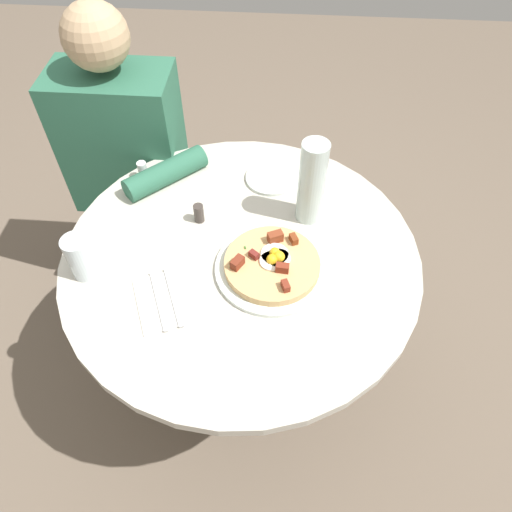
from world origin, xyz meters
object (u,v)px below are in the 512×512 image
at_px(fork, 173,297).
at_px(pepper_shaker, 199,213).
at_px(bread_plate, 271,178).
at_px(water_glass, 81,257).
at_px(breakfast_pizza, 272,263).
at_px(water_bottle, 312,183).
at_px(salt_shaker, 143,170).
at_px(pizza_plate, 272,268).
at_px(dining_table, 242,288).
at_px(knife, 159,300).
at_px(person_seated, 134,182).

height_order(fork, pepper_shaker, pepper_shaker).
xyz_separation_m(bread_plate, water_glass, (-0.45, -0.39, 0.06)).
xyz_separation_m(breakfast_pizza, fork, (-0.24, -0.11, -0.02)).
distance_m(breakfast_pizza, water_bottle, 0.24).
relative_size(salt_shaker, pepper_shaker, 1.02).
relative_size(pizza_plate, water_glass, 2.39).
xyz_separation_m(dining_table, knife, (-0.18, -0.17, 0.17)).
bearing_deg(person_seated, water_glass, -84.56).
height_order(person_seated, salt_shaker, person_seated).
distance_m(dining_table, person_seated, 0.64).
bearing_deg(salt_shaker, pizza_plate, -38.56).
distance_m(dining_table, knife, 0.30).
height_order(water_glass, water_bottle, water_bottle).
height_order(dining_table, water_bottle, water_bottle).
distance_m(person_seated, water_glass, 0.62).
bearing_deg(water_bottle, fork, -136.80).
bearing_deg(breakfast_pizza, bread_plate, 93.51).
bearing_deg(breakfast_pizza, salt_shaker, 141.58).
height_order(bread_plate, pepper_shaker, pepper_shaker).
bearing_deg(person_seated, water_bottle, -27.20).
bearing_deg(water_glass, bread_plate, 40.93).
distance_m(water_bottle, salt_shaker, 0.52).
distance_m(bread_plate, knife, 0.53).
bearing_deg(salt_shaker, knife, -72.80).
bearing_deg(pizza_plate, bread_plate, 93.46).
bearing_deg(pizza_plate, person_seated, 135.43).
xyz_separation_m(knife, water_bottle, (0.36, 0.32, 0.12)).
bearing_deg(dining_table, breakfast_pizza, -30.58).
relative_size(breakfast_pizza, pepper_shaker, 4.40).
distance_m(fork, water_glass, 0.25).
xyz_separation_m(person_seated, pepper_shaker, (0.31, -0.36, 0.23)).
distance_m(breakfast_pizza, fork, 0.26).
height_order(fork, salt_shaker, salt_shaker).
xyz_separation_m(dining_table, fork, (-0.15, -0.16, 0.17)).
relative_size(bread_plate, salt_shaker, 2.73).
relative_size(dining_table, water_glass, 7.74).
distance_m(water_glass, water_bottle, 0.62).
bearing_deg(salt_shaker, fork, -68.36).
distance_m(pizza_plate, breakfast_pizza, 0.02).
relative_size(fork, salt_shaker, 3.17).
relative_size(dining_table, breakfast_pizza, 3.88).
distance_m(water_glass, pepper_shaker, 0.33).
bearing_deg(knife, water_bottle, -71.08).
height_order(breakfast_pizza, water_glass, water_glass).
bearing_deg(dining_table, fork, -133.42).
relative_size(breakfast_pizza, water_bottle, 0.98).
relative_size(person_seated, salt_shaker, 20.02).
bearing_deg(breakfast_pizza, pizza_plate, -95.64).
height_order(pizza_plate, water_glass, water_glass).
bearing_deg(person_seated, knife, -68.14).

